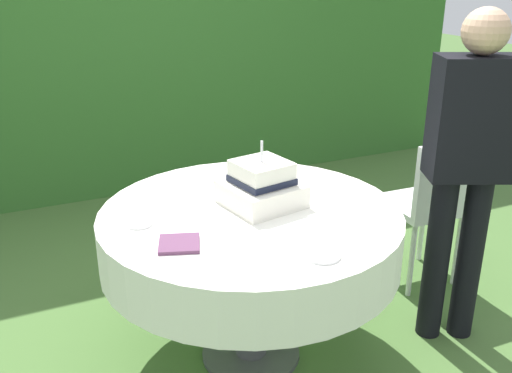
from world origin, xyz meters
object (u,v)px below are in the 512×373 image
object	(u,v)px
serving_plate_near	(322,255)
napkin_stack	(179,244)
garden_chair	(432,198)
cake_table	(250,236)
standing_person	(467,161)
wedding_cake	(262,186)
serving_plate_far	(139,223)

from	to	relation	value
serving_plate_near	napkin_stack	size ratio (longest dim) A/B	0.89
garden_chair	napkin_stack	bearing A→B (deg)	-166.81
napkin_stack	garden_chair	xyz separation A→B (m)	(1.57, 0.37, -0.23)
serving_plate_near	garden_chair	xyz separation A→B (m)	(1.12, 0.67, -0.23)
cake_table	garden_chair	size ratio (longest dim) A/B	1.48
cake_table	serving_plate_near	xyz separation A→B (m)	(0.07, -0.49, 0.13)
cake_table	standing_person	xyz separation A→B (m)	(0.97, -0.25, 0.29)
garden_chair	wedding_cake	bearing A→B (deg)	-172.78
serving_plate_far	standing_person	xyz separation A→B (m)	(1.44, -0.31, 0.16)
serving_plate_far	cake_table	bearing A→B (deg)	-7.39
garden_chair	cake_table	bearing A→B (deg)	-171.24
napkin_stack	standing_person	bearing A→B (deg)	-2.68
serving_plate_near	standing_person	xyz separation A→B (m)	(0.90, 0.24, 0.16)
standing_person	cake_table	bearing A→B (deg)	165.64
wedding_cake	napkin_stack	size ratio (longest dim) A/B	2.32
napkin_stack	garden_chair	distance (m)	1.63
cake_table	wedding_cake	bearing A→B (deg)	29.43
cake_table	wedding_cake	world-z (taller)	wedding_cake
napkin_stack	garden_chair	size ratio (longest dim) A/B	0.17
serving_plate_far	garden_chair	world-z (taller)	garden_chair
napkin_stack	cake_table	bearing A→B (deg)	25.91
cake_table	wedding_cake	xyz separation A→B (m)	(0.07, 0.04, 0.21)
cake_table	standing_person	size ratio (longest dim) A/B	0.83
wedding_cake	garden_chair	size ratio (longest dim) A/B	0.40
wedding_cake	serving_plate_near	distance (m)	0.54
serving_plate_near	cake_table	bearing A→B (deg)	98.20
garden_chair	standing_person	world-z (taller)	standing_person
serving_plate_near	serving_plate_far	world-z (taller)	same
cake_table	standing_person	distance (m)	1.04
wedding_cake	serving_plate_far	world-z (taller)	wedding_cake
serving_plate_near	serving_plate_far	xyz separation A→B (m)	(-0.54, 0.55, 0.00)
wedding_cake	serving_plate_far	xyz separation A→B (m)	(-0.55, 0.02, -0.08)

